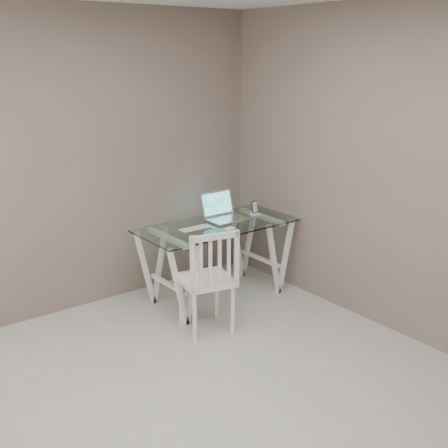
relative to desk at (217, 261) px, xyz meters
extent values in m
plane|color=#ADABA6|center=(-1.20, -1.60, -0.38)|extent=(4.50, 4.50, 0.00)
cube|color=#72635A|center=(-1.20, 0.65, 0.97)|extent=(4.00, 0.02, 2.70)
cube|color=#72635A|center=(0.80, -1.60, 0.97)|extent=(0.02, 4.50, 2.70)
cube|color=silver|center=(0.00, 0.00, 0.36)|extent=(1.50, 0.70, 0.01)
cube|color=white|center=(-0.55, 0.00, -0.02)|extent=(0.24, 0.62, 0.72)
cube|color=white|center=(0.55, 0.00, -0.02)|extent=(0.24, 0.62, 0.72)
cube|color=white|center=(-0.46, -0.46, 0.07)|extent=(0.51, 0.51, 0.04)
cylinder|color=white|center=(-0.67, -0.58, -0.17)|extent=(0.04, 0.04, 0.43)
cylinder|color=white|center=(-0.33, -0.66, -0.17)|extent=(0.04, 0.04, 0.43)
cylinder|color=white|center=(-0.59, -0.25, -0.17)|extent=(0.04, 0.04, 0.43)
cylinder|color=white|center=(-0.25, -0.33, -0.17)|extent=(0.04, 0.04, 0.43)
cube|color=white|center=(-0.51, -0.65, 0.31)|extent=(0.42, 0.13, 0.47)
cube|color=silver|center=(0.16, 0.06, 0.37)|extent=(0.37, 0.25, 0.02)
cube|color=#19D899|center=(0.16, 0.22, 0.50)|extent=(0.37, 0.07, 0.24)
cube|color=silver|center=(-0.26, 0.01, 0.37)|extent=(0.30, 0.13, 0.01)
ellipsoid|color=white|center=(-0.03, -0.23, 0.38)|extent=(0.12, 0.07, 0.04)
cube|color=white|center=(0.50, 0.03, 0.37)|extent=(0.07, 0.07, 0.02)
cube|color=black|center=(0.50, 0.05, 0.44)|extent=(0.06, 0.03, 0.12)
camera|label=1|loc=(-3.01, -4.02, 1.89)|focal=45.00mm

